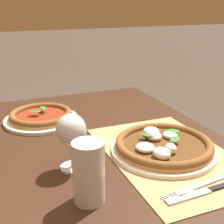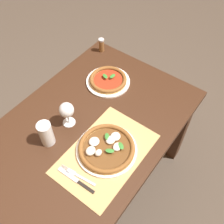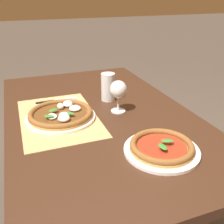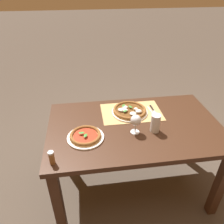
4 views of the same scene
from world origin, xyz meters
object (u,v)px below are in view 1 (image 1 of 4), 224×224
(pint_glass, at_px, (89,173))
(knife, at_px, (205,191))
(pizza_near, at_px, (163,146))
(pizza_far, at_px, (41,117))
(wine_glass, at_px, (71,132))
(fork, at_px, (195,187))

(pint_glass, relative_size, knife, 0.67)
(knife, bearing_deg, pint_glass, 73.35)
(pizza_near, xyz_separation_m, pizza_far, (0.39, 0.29, -0.00))
(pizza_far, xyz_separation_m, knife, (-0.61, -0.27, -0.01))
(pizza_far, xyz_separation_m, pint_glass, (-0.53, -0.01, 0.05))
(pint_glass, bearing_deg, wine_glass, -1.36)
(pizza_near, bearing_deg, pizza_far, 36.36)
(pint_glass, distance_m, fork, 0.26)
(pizza_near, relative_size, pizza_far, 1.14)
(pizza_far, distance_m, wine_glass, 0.39)
(fork, distance_m, knife, 0.02)
(fork, bearing_deg, pizza_far, 24.07)
(pint_glass, xyz_separation_m, knife, (-0.08, -0.26, -0.06))
(wine_glass, bearing_deg, fork, -130.52)
(pizza_far, distance_m, fork, 0.64)
(knife, bearing_deg, pizza_far, 24.15)
(pizza_far, height_order, pint_glass, pint_glass)
(fork, bearing_deg, pint_glass, 77.44)
(pizza_near, distance_m, knife, 0.22)
(wine_glass, distance_m, pint_glass, 0.16)
(pint_glass, height_order, fork, pint_glass)
(knife, bearing_deg, pizza_near, -4.23)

